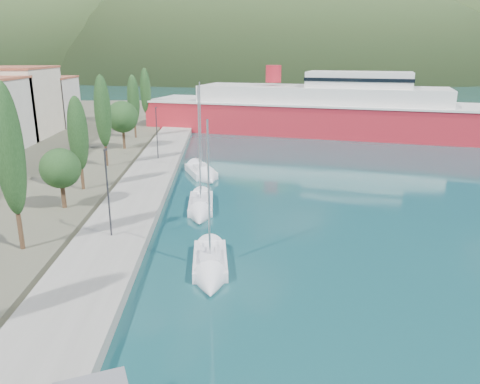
{
  "coord_description": "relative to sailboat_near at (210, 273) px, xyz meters",
  "views": [
    {
      "loc": [
        -1.15,
        -17.77,
        13.01
      ],
      "look_at": [
        0.0,
        14.0,
        3.5
      ],
      "focal_mm": 35.0,
      "sensor_mm": 36.0,
      "label": 1
    }
  ],
  "objects": [
    {
      "name": "sailboat_mid",
      "position": [
        -1.12,
        11.52,
        -0.0
      ],
      "size": [
        2.18,
        7.82,
        11.21
      ],
      "color": "silver",
      "rests_on": "ground"
    },
    {
      "name": "ferry",
      "position": [
        17.19,
        51.89,
        3.25
      ],
      "size": [
        59.17,
        30.66,
        11.58
      ],
      "color": "#B51D29",
      "rests_on": "ground"
    },
    {
      "name": "lamp_posts",
      "position": [
        -6.98,
        6.81,
        3.8
      ],
      "size": [
        0.15,
        44.6,
        6.06
      ],
      "color": "#2D2D33",
      "rests_on": "quay"
    },
    {
      "name": "quay",
      "position": [
        -6.98,
        18.19,
        0.12
      ],
      "size": [
        5.0,
        88.0,
        0.8
      ],
      "primitive_type": "cube",
      "color": "gray",
      "rests_on": "ground"
    },
    {
      "name": "tree_row",
      "position": [
        -12.32,
        25.39,
        5.47
      ],
      "size": [
        4.13,
        65.01,
        10.76
      ],
      "color": "#47301E",
      "rests_on": "land_strip"
    },
    {
      "name": "hills_far",
      "position": [
        140.6,
        610.92,
        77.11
      ],
      "size": [
        1480.0,
        900.0,
        180.0
      ],
      "color": "slate",
      "rests_on": "ground"
    },
    {
      "name": "ground",
      "position": [
        2.02,
        112.19,
        -0.28
      ],
      "size": [
        1400.0,
        1400.0,
        0.0
      ],
      "primitive_type": "plane",
      "color": "#16464A"
    },
    {
      "name": "sailboat_near",
      "position": [
        0.0,
        0.0,
        0.0
      ],
      "size": [
        2.31,
        7.12,
        10.15
      ],
      "color": "silver",
      "rests_on": "ground"
    },
    {
      "name": "sailboat_far",
      "position": [
        -1.13,
        23.1,
        0.03
      ],
      "size": [
        4.5,
        7.86,
        11.01
      ],
      "color": "silver",
      "rests_on": "ground"
    },
    {
      "name": "hills_near",
      "position": [
        100.06,
        364.69,
        48.9
      ],
      "size": [
        1010.0,
        520.0,
        115.0
      ],
      "color": "#394E27",
      "rests_on": "ground"
    }
  ]
}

